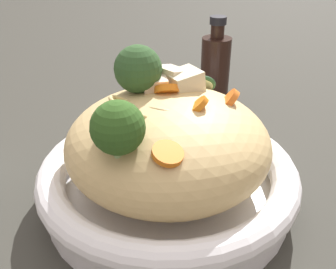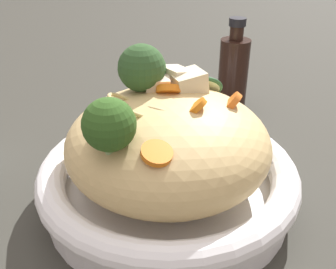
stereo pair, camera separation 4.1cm
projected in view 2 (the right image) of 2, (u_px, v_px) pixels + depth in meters
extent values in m
plane|color=#33322C|center=(168.00, 199.00, 0.45)|extent=(3.00, 3.00, 0.00)
cylinder|color=white|center=(168.00, 191.00, 0.45)|extent=(0.27, 0.27, 0.02)
torus|color=white|center=(168.00, 172.00, 0.43)|extent=(0.29, 0.29, 0.03)
ellipsoid|color=tan|center=(168.00, 143.00, 0.42)|extent=(0.22, 0.22, 0.11)
torus|color=tan|center=(160.00, 115.00, 0.41)|extent=(0.07, 0.07, 0.02)
torus|color=tan|center=(129.00, 105.00, 0.38)|extent=(0.06, 0.06, 0.03)
torus|color=#DABA6D|center=(173.00, 130.00, 0.38)|extent=(0.08, 0.08, 0.03)
torus|color=tan|center=(166.00, 110.00, 0.40)|extent=(0.06, 0.06, 0.03)
cone|color=#98BF6E|center=(145.00, 89.00, 0.43)|extent=(0.03, 0.02, 0.02)
sphere|color=#1F5220|center=(145.00, 69.00, 0.42)|extent=(0.05, 0.05, 0.05)
cone|color=#9DB674|center=(111.00, 150.00, 0.34)|extent=(0.03, 0.03, 0.02)
sphere|color=#2E531D|center=(109.00, 125.00, 0.33)|extent=(0.07, 0.07, 0.05)
cone|color=#9EBC76|center=(142.00, 91.00, 0.42)|extent=(0.03, 0.03, 0.02)
sphere|color=#2D4E27|center=(142.00, 68.00, 0.41)|extent=(0.06, 0.06, 0.05)
cylinder|color=orange|center=(232.00, 103.00, 0.40)|extent=(0.03, 0.03, 0.02)
cylinder|color=orange|center=(155.00, 83.00, 0.46)|extent=(0.03, 0.03, 0.02)
cylinder|color=orange|center=(169.00, 90.00, 0.40)|extent=(0.04, 0.04, 0.02)
cylinder|color=orange|center=(196.00, 107.00, 0.37)|extent=(0.03, 0.02, 0.02)
cylinder|color=orange|center=(157.00, 153.00, 0.33)|extent=(0.04, 0.04, 0.01)
cylinder|color=beige|center=(153.00, 85.00, 0.43)|extent=(0.04, 0.03, 0.03)
torus|color=#24502C|center=(153.00, 85.00, 0.43)|extent=(0.05, 0.03, 0.04)
cylinder|color=beige|center=(202.00, 86.00, 0.46)|extent=(0.04, 0.05, 0.03)
torus|color=#28502B|center=(202.00, 86.00, 0.46)|extent=(0.05, 0.05, 0.04)
cylinder|color=beige|center=(154.00, 83.00, 0.45)|extent=(0.03, 0.03, 0.02)
torus|color=#285522|center=(154.00, 83.00, 0.45)|extent=(0.04, 0.04, 0.02)
cylinder|color=beige|center=(110.00, 131.00, 0.35)|extent=(0.04, 0.04, 0.02)
torus|color=#225527|center=(110.00, 131.00, 0.35)|extent=(0.05, 0.05, 0.02)
cube|color=beige|center=(189.00, 84.00, 0.42)|extent=(0.05, 0.05, 0.03)
cube|color=beige|center=(175.00, 81.00, 0.43)|extent=(0.04, 0.04, 0.03)
cube|color=beige|center=(158.00, 86.00, 0.41)|extent=(0.03, 0.03, 0.02)
cylinder|color=black|center=(233.00, 76.00, 0.64)|extent=(0.05, 0.05, 0.12)
cylinder|color=black|center=(237.00, 33.00, 0.60)|extent=(0.02, 0.02, 0.02)
cylinder|color=black|center=(238.00, 22.00, 0.60)|extent=(0.03, 0.03, 0.01)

